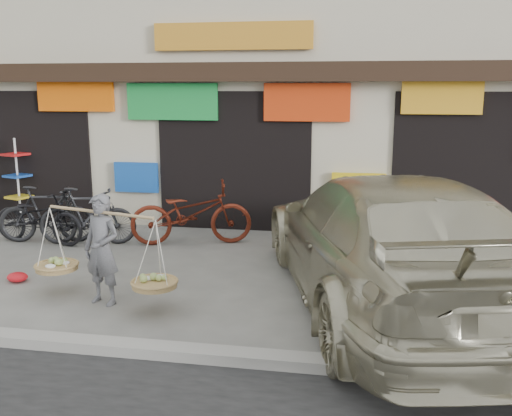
% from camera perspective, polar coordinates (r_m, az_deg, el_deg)
% --- Properties ---
extents(ground, '(70.00, 70.00, 0.00)m').
position_cam_1_polar(ground, '(8.16, -7.38, -8.01)').
color(ground, slate).
rests_on(ground, ground).
extents(kerb, '(70.00, 0.25, 0.12)m').
position_cam_1_polar(kerb, '(6.41, -12.87, -13.45)').
color(kerb, gray).
rests_on(kerb, ground).
extents(shophouse_block, '(14.00, 6.32, 7.00)m').
position_cam_1_polar(shophouse_block, '(13.93, 0.37, 14.78)').
color(shophouse_block, beige).
rests_on(shophouse_block, ground).
extents(street_vendor, '(2.11, 0.98, 1.45)m').
position_cam_1_polar(street_vendor, '(7.65, -15.12, -4.51)').
color(street_vendor, slate).
rests_on(street_vendor, ground).
extents(bike_0, '(1.92, 0.90, 0.97)m').
position_cam_1_polar(bike_0, '(10.97, -20.93, -0.86)').
color(bike_0, black).
rests_on(bike_0, ground).
extents(bike_1, '(1.80, 0.81, 1.04)m').
position_cam_1_polar(bike_1, '(10.61, -16.52, -0.77)').
color(bike_1, black).
rests_on(bike_1, ground).
extents(bike_2, '(2.28, 1.33, 1.13)m').
position_cam_1_polar(bike_2, '(10.26, -6.50, -0.51)').
color(bike_2, '#5E1D10').
rests_on(bike_2, ground).
extents(bike_3, '(1.80, 0.81, 1.04)m').
position_cam_1_polar(bike_3, '(10.99, -20.21, -0.59)').
color(bike_3, black).
rests_on(bike_3, ground).
extents(suv, '(3.94, 6.40, 1.73)m').
position_cam_1_polar(suv, '(7.43, 12.93, -3.23)').
color(suv, '#BAB496').
rests_on(suv, ground).
extents(display_rack, '(0.53, 0.53, 1.77)m').
position_cam_1_polar(display_rack, '(12.73, -22.65, 1.74)').
color(display_rack, silver).
rests_on(display_rack, ground).
extents(red_bag, '(0.31, 0.25, 0.14)m').
position_cam_1_polar(red_bag, '(9.05, -22.76, -6.39)').
color(red_bag, red).
rests_on(red_bag, ground).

